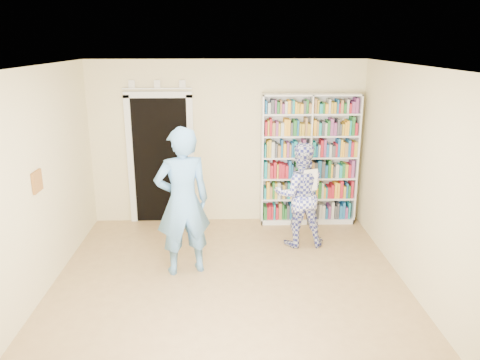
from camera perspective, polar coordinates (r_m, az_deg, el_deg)
The scene contains 11 objects.
floor at distance 5.90m, azimuth -1.34°, elevation -13.68°, with size 5.00×5.00×0.00m, color #977349.
ceiling at distance 5.10m, azimuth -1.55°, elevation 13.52°, with size 5.00×5.00×0.00m, color white.
wall_back at distance 7.76m, azimuth -1.59°, elevation 4.54°, with size 4.50×4.50×0.00m, color beige.
wall_left at distance 5.79m, azimuth -24.32°, elevation -1.21°, with size 5.00×5.00×0.00m, color beige.
wall_right at distance 5.81m, azimuth 21.34°, elevation -0.80°, with size 5.00×5.00×0.00m, color beige.
bookshelf at distance 7.79m, azimuth 8.41°, elevation 2.50°, with size 1.58×0.30×2.17m.
doorway at distance 7.85m, azimuth -9.65°, elevation 3.17°, with size 1.10×0.08×2.43m.
wall_art at distance 5.94m, azimuth -23.50°, elevation -0.17°, with size 0.03×0.25×0.25m, color brown.
man_blue at distance 6.07m, azimuth -7.00°, elevation -2.65°, with size 0.72×0.47×1.97m, color #5991C7.
man_plaid at distance 6.97m, azimuth 7.31°, elevation -1.78°, with size 0.77×0.60×1.58m, color #313796.
paper_sheet at distance 6.72m, azimuth 8.59°, elevation -0.02°, with size 0.22×0.01×0.32m, color white.
Camera 1 is at (-0.03, -5.09, 2.98)m, focal length 35.00 mm.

